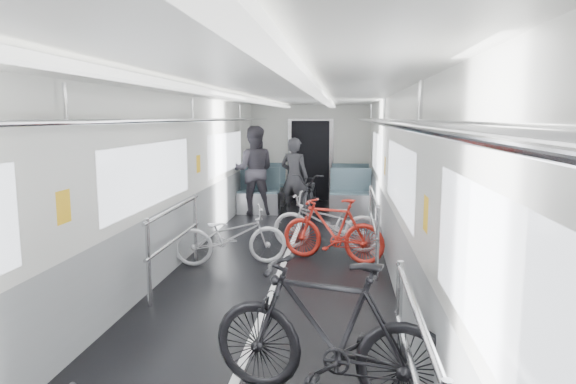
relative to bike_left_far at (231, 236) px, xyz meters
name	(u,v)px	position (x,y,z in m)	size (l,w,h in m)	color
car_shell	(288,181)	(0.74, 0.74, 0.71)	(3.02, 14.01, 2.41)	black
bike_left_far	(231,236)	(0.00, 0.00, 0.00)	(0.55, 1.59, 0.83)	silver
bike_right_near	(328,332)	(1.49, -3.46, 0.13)	(0.51, 1.82, 1.09)	black
bike_right_mid	(327,222)	(1.33, 0.93, 0.04)	(0.60, 1.73, 0.91)	silver
bike_right_far	(333,230)	(1.44, 0.33, 0.05)	(0.44, 1.56, 0.93)	red
bike_aisle	(310,195)	(0.90, 3.63, 0.06)	(0.63, 1.82, 0.96)	black
person_standing	(294,177)	(0.55, 3.73, 0.42)	(0.61, 0.40, 1.67)	black
person_seated	(254,170)	(-0.35, 3.90, 0.54)	(0.93, 0.72, 1.91)	#2B282F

